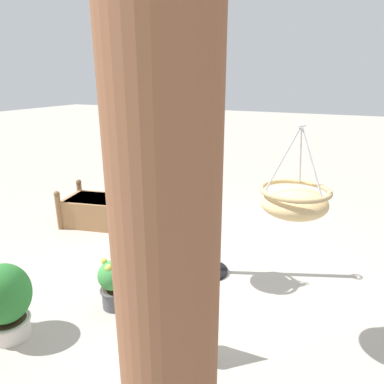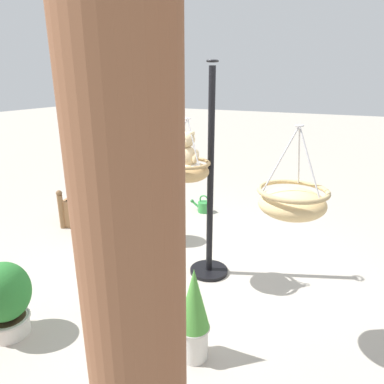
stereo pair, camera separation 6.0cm
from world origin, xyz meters
name	(u,v)px [view 2 (the right image)]	position (x,y,z in m)	size (l,w,h in m)	color
ground_plane	(195,272)	(0.00, 0.00, 0.00)	(40.00, 40.00, 0.00)	#A8A093
display_pole_central	(210,216)	(-0.15, -0.08, 0.72)	(0.44, 0.44, 2.34)	black
hanging_basket_with_teddy	(188,170)	(0.00, 0.17, 1.28)	(0.46, 0.46, 0.64)	tan
teddy_bear	(187,153)	(0.00, 0.19, 1.46)	(0.28, 0.24, 0.40)	#D1B789
hanging_basket_left_high	(292,202)	(-1.14, 0.72, 1.30)	(0.53, 0.53, 0.69)	tan
wooden_planter_box	(99,209)	(1.97, -0.68, 0.23)	(1.09, 0.88, 0.60)	#9E7047
potted_plant_fern_front	(161,214)	(0.78, -0.56, 0.40)	(0.40, 0.40, 0.76)	#AD563D
potted_plant_flowering_red	(194,314)	(-0.54, 1.17, 0.41)	(0.26, 0.26, 0.81)	beige
potted_plant_tall_leafy	(5,298)	(1.04, 1.63, 0.37)	(0.45, 0.45, 0.70)	beige
potted_plant_bushy_green	(114,282)	(0.46, 0.90, 0.26)	(0.31, 0.31, 0.51)	#4C4C51
watering_can	(203,206)	(0.69, -1.81, 0.10)	(0.35, 0.20, 0.30)	#338C3F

